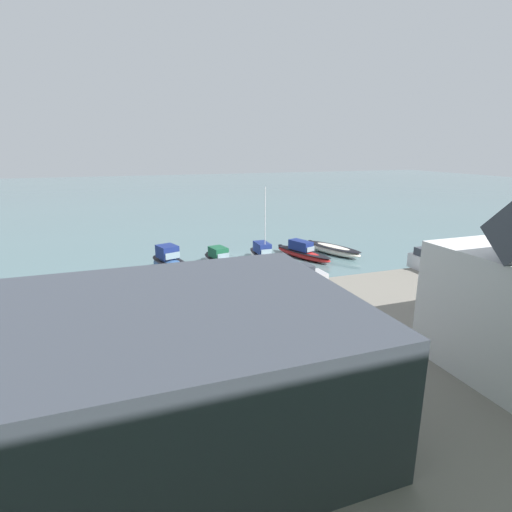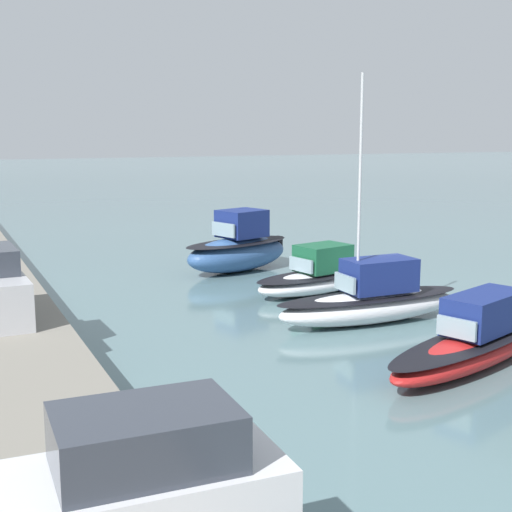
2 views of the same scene
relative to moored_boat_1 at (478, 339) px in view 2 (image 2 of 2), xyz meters
name	(u,v)px [view 2 (image 2 of 2)]	position (x,y,z in m)	size (l,w,h in m)	color
ground_plane	(385,302)	(7.54, -1.93, -0.73)	(320.00, 320.00, 0.00)	slate
moored_boat_1	(478,339)	(0.00, 0.00, 0.00)	(4.70, 8.75, 2.08)	red
moored_boat_2	(371,300)	(5.20, 0.30, 0.12)	(2.03, 7.43, 8.77)	white
moored_boat_3	(319,276)	(10.23, -0.37, -0.01)	(3.49, 6.64, 2.05)	silver
moored_boat_4	(238,249)	(16.01, 0.89, 0.40)	(4.26, 6.56, 3.02)	#33568E
parked_car_1	(128,504)	(-7.46, 12.47, 1.40)	(1.94, 4.26, 2.16)	silver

